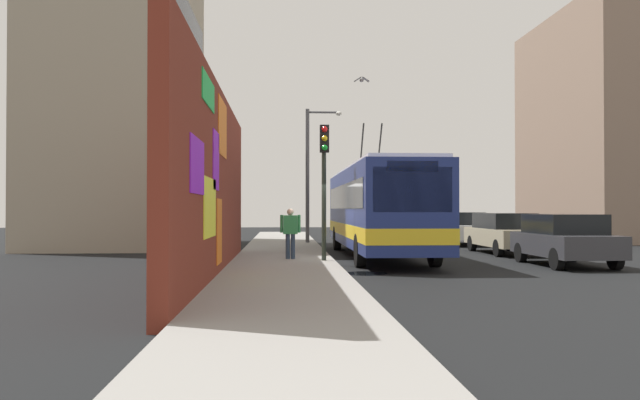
{
  "coord_description": "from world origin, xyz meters",
  "views": [
    {
      "loc": [
        -19.78,
        1.62,
        1.74
      ],
      "look_at": [
        0.2,
        0.43,
        2.03
      ],
      "focal_mm": 35.18,
      "sensor_mm": 36.0,
      "label": 1
    }
  ],
  "objects_px": {
    "parked_car_champagne": "(504,232)",
    "traffic_light": "(324,169)",
    "parked_car_red": "(429,224)",
    "parked_car_white": "(461,228)",
    "parked_car_dark_gray": "(564,239)",
    "street_lamp": "(312,166)",
    "city_bus": "(378,207)",
    "pedestrian_midblock": "(290,230)"
  },
  "relations": [
    {
      "from": "parked_car_champagne",
      "to": "traffic_light",
      "type": "relative_size",
      "value": 1.15
    },
    {
      "from": "traffic_light",
      "to": "pedestrian_midblock",
      "type": "bearing_deg",
      "value": 52.58
    },
    {
      "from": "parked_car_champagne",
      "to": "pedestrian_midblock",
      "type": "relative_size",
      "value": 3.0
    },
    {
      "from": "traffic_light",
      "to": "street_lamp",
      "type": "bearing_deg",
      "value": -0.52
    },
    {
      "from": "parked_car_red",
      "to": "traffic_light",
      "type": "height_order",
      "value": "traffic_light"
    },
    {
      "from": "pedestrian_midblock",
      "to": "street_lamp",
      "type": "relative_size",
      "value": 0.25
    },
    {
      "from": "parked_car_champagne",
      "to": "traffic_light",
      "type": "height_order",
      "value": "traffic_light"
    },
    {
      "from": "street_lamp",
      "to": "parked_car_dark_gray",
      "type": "bearing_deg",
      "value": -146.56
    },
    {
      "from": "city_bus",
      "to": "pedestrian_midblock",
      "type": "xyz_separation_m",
      "value": [
        -2.46,
        3.18,
        -0.72
      ]
    },
    {
      "from": "pedestrian_midblock",
      "to": "city_bus",
      "type": "bearing_deg",
      "value": -52.25
    },
    {
      "from": "parked_car_champagne",
      "to": "parked_car_red",
      "type": "bearing_deg",
      "value": 0.0
    },
    {
      "from": "parked_car_white",
      "to": "city_bus",
      "type": "bearing_deg",
      "value": 145.2
    },
    {
      "from": "parked_car_champagne",
      "to": "street_lamp",
      "type": "height_order",
      "value": "street_lamp"
    },
    {
      "from": "parked_car_white",
      "to": "traffic_light",
      "type": "height_order",
      "value": "traffic_light"
    },
    {
      "from": "city_bus",
      "to": "parked_car_dark_gray",
      "type": "bearing_deg",
      "value": -125.72
    },
    {
      "from": "parked_car_champagne",
      "to": "parked_car_white",
      "type": "xyz_separation_m",
      "value": [
        6.0,
        0.0,
        -0.0
      ]
    },
    {
      "from": "pedestrian_midblock",
      "to": "traffic_light",
      "type": "distance_m",
      "value": 2.29
    },
    {
      "from": "parked_car_white",
      "to": "pedestrian_midblock",
      "type": "bearing_deg",
      "value": 139.88
    },
    {
      "from": "traffic_light",
      "to": "parked_car_red",
      "type": "bearing_deg",
      "value": -23.11
    },
    {
      "from": "parked_car_white",
      "to": "pedestrian_midblock",
      "type": "height_order",
      "value": "pedestrian_midblock"
    },
    {
      "from": "parked_car_champagne",
      "to": "traffic_light",
      "type": "bearing_deg",
      "value": 122.79
    },
    {
      "from": "city_bus",
      "to": "parked_car_white",
      "type": "distance_m",
      "value": 9.16
    },
    {
      "from": "parked_car_champagne",
      "to": "parked_car_dark_gray",
      "type": "bearing_deg",
      "value": 180.0
    },
    {
      "from": "pedestrian_midblock",
      "to": "street_lamp",
      "type": "height_order",
      "value": "street_lamp"
    },
    {
      "from": "traffic_light",
      "to": "street_lamp",
      "type": "relative_size",
      "value": 0.66
    },
    {
      "from": "city_bus",
      "to": "traffic_light",
      "type": "distance_m",
      "value": 4.07
    },
    {
      "from": "city_bus",
      "to": "parked_car_red",
      "type": "height_order",
      "value": "city_bus"
    },
    {
      "from": "traffic_light",
      "to": "parked_car_champagne",
      "type": "bearing_deg",
      "value": -57.21
    },
    {
      "from": "parked_car_red",
      "to": "parked_car_champagne",
      "type": "bearing_deg",
      "value": 180.0
    },
    {
      "from": "parked_car_dark_gray",
      "to": "parked_car_white",
      "type": "xyz_separation_m",
      "value": [
        11.22,
        -0.0,
        0.0
      ]
    },
    {
      "from": "parked_car_dark_gray",
      "to": "parked_car_champagne",
      "type": "distance_m",
      "value": 5.22
    },
    {
      "from": "parked_car_dark_gray",
      "to": "street_lamp",
      "type": "bearing_deg",
      "value": 33.44
    },
    {
      "from": "city_bus",
      "to": "parked_car_dark_gray",
      "type": "distance_m",
      "value": 6.48
    },
    {
      "from": "parked_car_dark_gray",
      "to": "pedestrian_midblock",
      "type": "bearing_deg",
      "value": 81.33
    },
    {
      "from": "parked_car_champagne",
      "to": "parked_car_white",
      "type": "bearing_deg",
      "value": 0.0
    },
    {
      "from": "parked_car_red",
      "to": "street_lamp",
      "type": "relative_size",
      "value": 0.68
    },
    {
      "from": "street_lamp",
      "to": "parked_car_champagne",
      "type": "bearing_deg",
      "value": -128.45
    },
    {
      "from": "city_bus",
      "to": "traffic_light",
      "type": "bearing_deg",
      "value": 146.51
    },
    {
      "from": "traffic_light",
      "to": "street_lamp",
      "type": "xyz_separation_m",
      "value": [
        10.49,
        -0.1,
        0.84
      ]
    },
    {
      "from": "parked_car_red",
      "to": "traffic_light",
      "type": "xyz_separation_m",
      "value": [
        -17.22,
        7.35,
        2.14
      ]
    },
    {
      "from": "parked_car_dark_gray",
      "to": "city_bus",
      "type": "bearing_deg",
      "value": 54.28
    },
    {
      "from": "city_bus",
      "to": "parked_car_dark_gray",
      "type": "relative_size",
      "value": 3.01
    }
  ]
}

